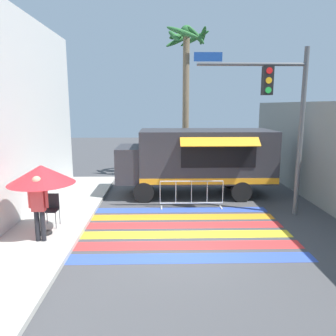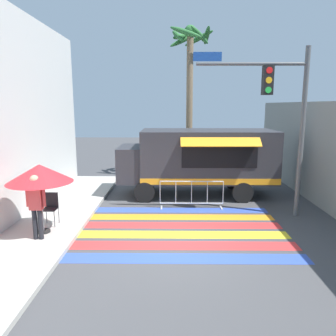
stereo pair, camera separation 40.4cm
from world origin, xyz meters
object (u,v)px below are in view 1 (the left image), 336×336
Objects in this scene: barricade_front at (191,194)px; folding_chair at (52,207)px; food_truck at (194,157)px; vendor_person at (38,204)px; traffic_signal_pole at (281,106)px; palm_tree at (186,71)px; patio_umbrella at (41,175)px.

folding_chair is at bearing -155.70° from barricade_front.
folding_chair is 0.42× the size of barricade_front.
food_truck is at bearing 57.86° from folding_chair.
barricade_front is (4.36, 3.15, -0.63)m from vendor_person.
traffic_signal_pole reaches higher than food_truck.
palm_tree reaches higher than traffic_signal_pole.
patio_umbrella is 0.86× the size of barricade_front.
vendor_person is at bearing -144.18° from barricade_front.
palm_tree is (4.58, 7.98, 3.54)m from patio_umbrella.
barricade_front is (-2.83, 0.77, -3.18)m from traffic_signal_pole.
traffic_signal_pole is 3.11× the size of vendor_person.
folding_chair is at bearing -122.23° from palm_tree.
patio_umbrella reaches higher than folding_chair.
traffic_signal_pole is (2.56, -2.60, 2.08)m from food_truck.
food_truck is 2.73× the size of barricade_front.
barricade_front is at bearing 164.80° from traffic_signal_pole.
patio_umbrella is at bearing -119.85° from palm_tree.
patio_umbrella is at bearing -135.97° from food_truck.
traffic_signal_pole is 7.99m from vendor_person.
barricade_front is (-0.27, -1.83, -1.10)m from food_truck.
vendor_person is (-7.19, -2.38, -2.55)m from traffic_signal_pole.
barricade_front is at bearing -98.30° from food_truck.
vendor_person is (0.04, -0.47, -0.70)m from patio_umbrella.
traffic_signal_pole is 5.69× the size of folding_chair.
vendor_person is at bearing -132.90° from food_truck.
palm_tree is at bearing 113.62° from traffic_signal_pole.
vendor_person reaches higher than folding_chair.
folding_chair is 0.13× the size of palm_tree.
food_truck is 6.50m from patio_umbrella.
food_truck is 1.14× the size of traffic_signal_pole.
patio_umbrella is at bearing -69.86° from folding_chair.
vendor_person is at bearing -68.53° from folding_chair.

